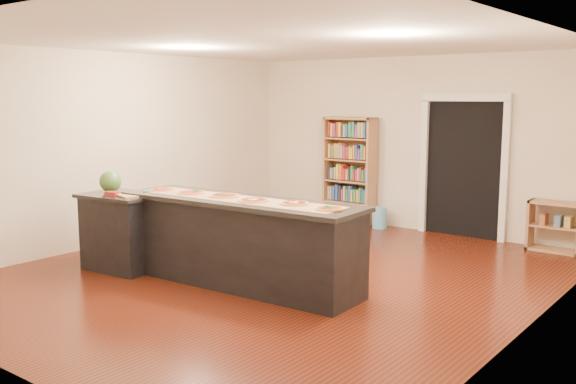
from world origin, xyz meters
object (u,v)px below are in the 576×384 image
Objects in this scene: side_counter at (123,231)px; low_shelf at (555,227)px; kitchen_island at (240,242)px; watermelon at (110,181)px; bookshelf at (350,171)px; waste_bin at (380,218)px.

low_shelf is (4.05, 4.28, -0.13)m from side_counter.
kitchen_island is 11.12× the size of watermelon.
bookshelf reaches higher than waste_bin.
watermelon reaches higher than side_counter.
side_counter is 4.40m from waste_bin.
waste_bin is at bearing -178.15° from low_shelf.
kitchen_island is at bearing -121.97° from low_shelf.
side_counter is at bearing -133.40° from low_shelf.
kitchen_island is at bearing 8.06° from side_counter.
side_counter is 2.73× the size of waste_bin.
low_shelf is at bearing 55.34° from kitchen_island.
bookshelf is (0.66, 4.27, 0.42)m from side_counter.
bookshelf reaches higher than low_shelf.
side_counter is 3.55× the size of watermelon.
side_counter is 5.90m from low_shelf.
bookshelf is (-0.96, 3.88, 0.40)m from kitchen_island.
kitchen_island is at bearing -85.31° from waste_bin.
low_shelf is at bearing 0.16° from bookshelf.
bookshelf reaches higher than kitchen_island.
low_shelf is (3.39, 0.01, -0.55)m from bookshelf.
watermelon is at bearing -170.76° from kitchen_island.
low_shelf is at bearing 1.85° from waste_bin.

